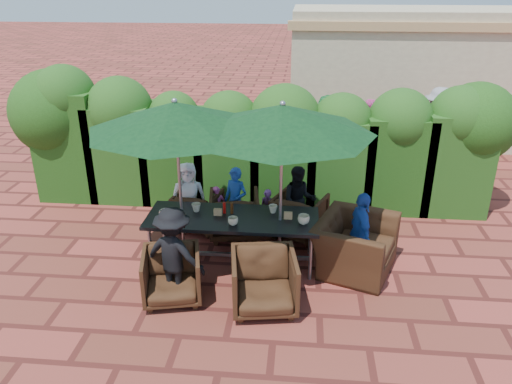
# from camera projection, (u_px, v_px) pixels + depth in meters

# --- Properties ---
(ground) EXTENTS (80.00, 80.00, 0.00)m
(ground) POSITION_uv_depth(u_px,v_px,m) (242.00, 265.00, 7.39)
(ground) COLOR maroon
(ground) RESTS_ON ground
(dining_table) EXTENTS (2.47, 0.90, 0.75)m
(dining_table) POSITION_uv_depth(u_px,v_px,m) (233.00, 221.00, 7.20)
(dining_table) COLOR black
(dining_table) RESTS_ON ground
(umbrella_left) EXTENTS (2.42, 2.42, 2.46)m
(umbrella_left) POSITION_uv_depth(u_px,v_px,m) (175.00, 116.00, 6.64)
(umbrella_left) COLOR gray
(umbrella_left) RESTS_ON ground
(umbrella_right) EXTENTS (2.49, 2.49, 2.46)m
(umbrella_right) POSITION_uv_depth(u_px,v_px,m) (282.00, 119.00, 6.50)
(umbrella_right) COLOR gray
(umbrella_right) RESTS_ON ground
(chair_far_left) EXTENTS (0.82, 0.78, 0.73)m
(chair_far_left) POSITION_uv_depth(u_px,v_px,m) (198.00, 208.00, 8.33)
(chair_far_left) COLOR black
(chair_far_left) RESTS_ON ground
(chair_far_mid) EXTENTS (0.88, 0.84, 0.81)m
(chair_far_mid) POSITION_uv_depth(u_px,v_px,m) (234.00, 213.00, 8.08)
(chair_far_mid) COLOR black
(chair_far_mid) RESTS_ON ground
(chair_far_right) EXTENTS (0.97, 0.95, 0.78)m
(chair_far_right) POSITION_uv_depth(u_px,v_px,m) (299.00, 213.00, 8.09)
(chair_far_right) COLOR black
(chair_far_right) RESTS_ON ground
(chair_near_left) EXTENTS (0.87, 0.84, 0.76)m
(chair_near_left) POSITION_uv_depth(u_px,v_px,m) (172.00, 273.00, 6.48)
(chair_near_left) COLOR black
(chair_near_left) RESTS_ON ground
(chair_near_right) EXTENTS (0.92, 0.88, 0.83)m
(chair_near_right) POSITION_uv_depth(u_px,v_px,m) (264.00, 279.00, 6.29)
(chair_near_right) COLOR black
(chair_near_right) RESTS_ON ground
(chair_end_right) EXTENTS (1.13, 1.37, 1.03)m
(chair_end_right) POSITION_uv_depth(u_px,v_px,m) (355.00, 237.00, 7.11)
(chair_end_right) COLOR black
(chair_end_right) RESTS_ON ground
(adult_far_left) EXTENTS (0.65, 0.47, 1.18)m
(adult_far_left) POSITION_uv_depth(u_px,v_px,m) (189.00, 197.00, 8.20)
(adult_far_left) COLOR white
(adult_far_left) RESTS_ON ground
(adult_far_mid) EXTENTS (0.50, 0.46, 1.13)m
(adult_far_mid) POSITION_uv_depth(u_px,v_px,m) (236.00, 201.00, 8.12)
(adult_far_mid) COLOR #204FB1
(adult_far_mid) RESTS_ON ground
(adult_far_right) EXTENTS (0.58, 0.39, 1.16)m
(adult_far_right) POSITION_uv_depth(u_px,v_px,m) (299.00, 201.00, 8.09)
(adult_far_right) COLOR black
(adult_far_right) RESTS_ON ground
(adult_near_left) EXTENTS (0.90, 0.60, 1.29)m
(adult_near_left) POSITION_uv_depth(u_px,v_px,m) (174.00, 254.00, 6.41)
(adult_near_left) COLOR black
(adult_near_left) RESTS_ON ground
(adult_end_right) EXTENTS (0.47, 0.75, 1.19)m
(adult_end_right) POSITION_uv_depth(u_px,v_px,m) (361.00, 232.00, 7.06)
(adult_end_right) COLOR #204FB1
(adult_end_right) RESTS_ON ground
(child_left) EXTENTS (0.31, 0.27, 0.74)m
(child_left) POSITION_uv_depth(u_px,v_px,m) (217.00, 208.00, 8.34)
(child_left) COLOR #E852A9
(child_left) RESTS_ON ground
(child_right) EXTENTS (0.32, 0.29, 0.74)m
(child_right) POSITION_uv_depth(u_px,v_px,m) (268.00, 211.00, 8.22)
(child_right) COLOR #A150AE
(child_right) RESTS_ON ground
(pedestrian_a) EXTENTS (1.61, 1.06, 1.63)m
(pedestrian_a) POSITION_uv_depth(u_px,v_px,m) (327.00, 131.00, 10.90)
(pedestrian_a) COLOR #258841
(pedestrian_a) RESTS_ON ground
(pedestrian_b) EXTENTS (0.80, 0.55, 1.54)m
(pedestrian_b) POSITION_uv_depth(u_px,v_px,m) (367.00, 134.00, 10.85)
(pedestrian_b) COLOR #E852A9
(pedestrian_b) RESTS_ON ground
(pedestrian_c) EXTENTS (1.26, 0.92, 1.79)m
(pedestrian_c) POSITION_uv_depth(u_px,v_px,m) (437.00, 129.00, 10.77)
(pedestrian_c) COLOR gray
(pedestrian_c) RESTS_ON ground
(cup_a) EXTENTS (0.17, 0.17, 0.14)m
(cup_a) POSITION_uv_depth(u_px,v_px,m) (165.00, 214.00, 7.08)
(cup_a) COLOR beige
(cup_a) RESTS_ON dining_table
(cup_b) EXTENTS (0.13, 0.13, 0.13)m
(cup_b) POSITION_uv_depth(u_px,v_px,m) (196.00, 207.00, 7.31)
(cup_b) COLOR beige
(cup_b) RESTS_ON dining_table
(cup_c) EXTENTS (0.15, 0.15, 0.11)m
(cup_c) POSITION_uv_depth(u_px,v_px,m) (233.00, 221.00, 6.92)
(cup_c) COLOR beige
(cup_c) RESTS_ON dining_table
(cup_d) EXTENTS (0.13, 0.13, 0.12)m
(cup_d) POSITION_uv_depth(u_px,v_px,m) (273.00, 209.00, 7.27)
(cup_d) COLOR beige
(cup_d) RESTS_ON dining_table
(cup_e) EXTENTS (0.17, 0.17, 0.13)m
(cup_e) POSITION_uv_depth(u_px,v_px,m) (304.00, 219.00, 6.94)
(cup_e) COLOR beige
(cup_e) RESTS_ON dining_table
(ketchup_bottle) EXTENTS (0.04, 0.04, 0.17)m
(ketchup_bottle) POSITION_uv_depth(u_px,v_px,m) (224.00, 208.00, 7.24)
(ketchup_bottle) COLOR #B20C0A
(ketchup_bottle) RESTS_ON dining_table
(sauce_bottle) EXTENTS (0.04, 0.04, 0.17)m
(sauce_bottle) POSITION_uv_depth(u_px,v_px,m) (232.00, 208.00, 7.24)
(sauce_bottle) COLOR #4C230C
(sauce_bottle) RESTS_ON dining_table
(serving_tray) EXTENTS (0.35, 0.25, 0.02)m
(serving_tray) POSITION_uv_depth(u_px,v_px,m) (172.00, 218.00, 7.12)
(serving_tray) COLOR #926946
(serving_tray) RESTS_ON dining_table
(number_block_left) EXTENTS (0.12, 0.06, 0.10)m
(number_block_left) POSITION_uv_depth(u_px,v_px,m) (218.00, 212.00, 7.20)
(number_block_left) COLOR tan
(number_block_left) RESTS_ON dining_table
(number_block_right) EXTENTS (0.12, 0.06, 0.10)m
(number_block_right) POSITION_uv_depth(u_px,v_px,m) (288.00, 216.00, 7.09)
(number_block_right) COLOR tan
(number_block_right) RESTS_ON dining_table
(hedge_wall) EXTENTS (9.10, 1.60, 2.50)m
(hedge_wall) POSITION_uv_depth(u_px,v_px,m) (247.00, 135.00, 9.01)
(hedge_wall) COLOR #18360E
(hedge_wall) RESTS_ON ground
(building) EXTENTS (6.20, 3.08, 3.20)m
(building) POSITION_uv_depth(u_px,v_px,m) (409.00, 74.00, 12.83)
(building) COLOR beige
(building) RESTS_ON ground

